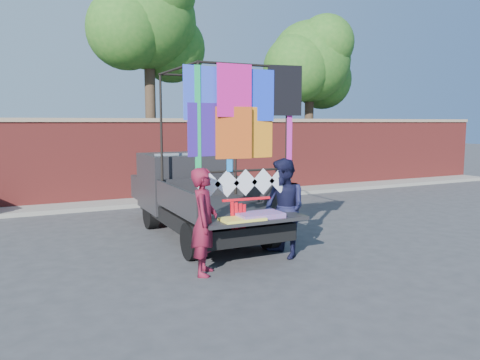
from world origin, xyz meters
name	(u,v)px	position (x,y,z in m)	size (l,w,h in m)	color
ground	(218,258)	(0.00, 0.00, 0.00)	(90.00, 90.00, 0.00)	#38383A
brick_wall	(131,159)	(0.00, 7.00, 1.33)	(30.00, 0.45, 2.61)	#9C322D
curb	(137,202)	(0.00, 6.30, 0.06)	(30.00, 1.20, 0.12)	gray
tree_mid	(150,25)	(1.02, 8.12, 5.70)	(4.20, 3.30, 7.73)	#38281C
tree_right	(312,65)	(7.52, 8.12, 4.75)	(4.20, 3.30, 6.62)	#38281C
pickup_truck	(192,193)	(0.34, 2.31, 0.88)	(2.20, 5.53, 3.48)	black
woman	(204,222)	(-0.56, -0.73, 0.88)	(0.64, 0.42, 1.76)	maroon
man	(284,208)	(1.12, -0.44, 0.91)	(0.89, 0.69, 1.83)	#151634
streamer_bundle	(242,210)	(0.18, -0.60, 0.99)	(0.89, 0.09, 0.62)	#FB0D1A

